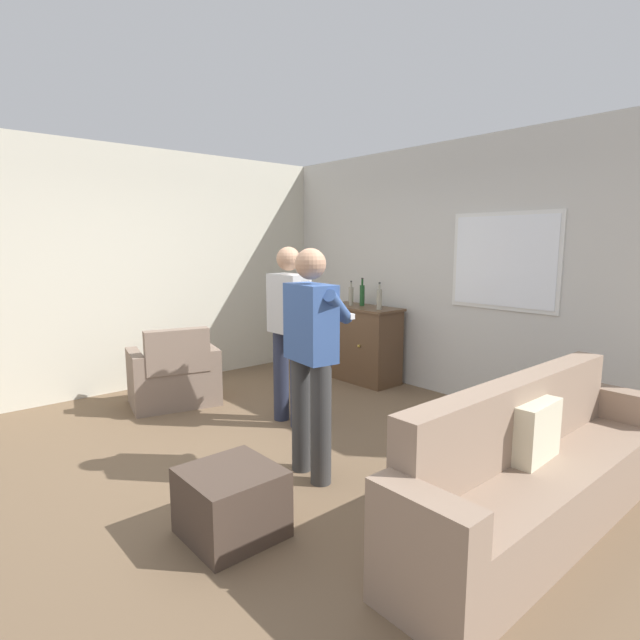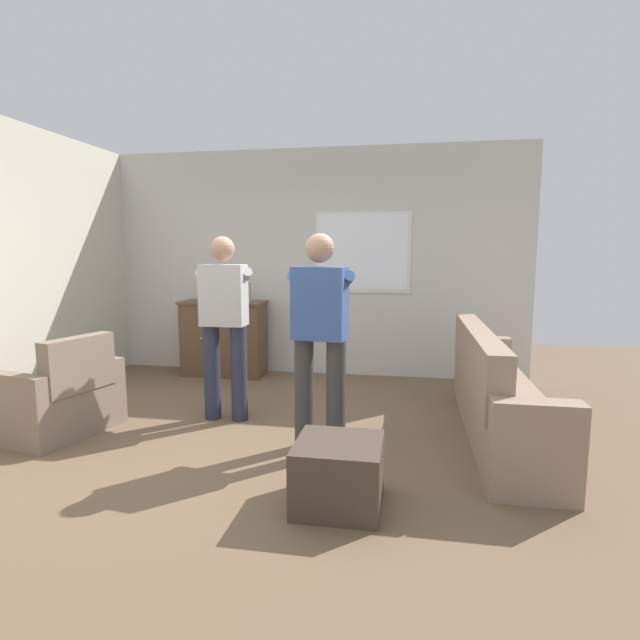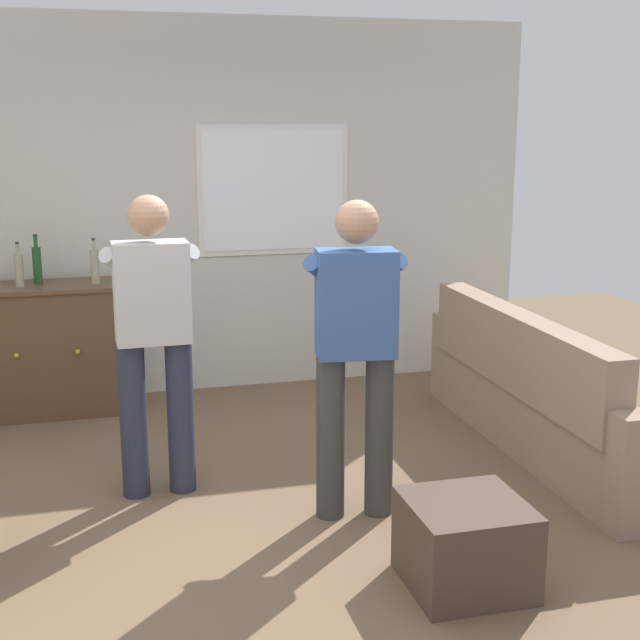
{
  "view_description": "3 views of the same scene",
  "coord_description": "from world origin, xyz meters",
  "px_view_note": "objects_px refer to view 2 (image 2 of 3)",
  "views": [
    {
      "loc": [
        3.18,
        -2.09,
        1.72
      ],
      "look_at": [
        0.43,
        0.29,
        1.15
      ],
      "focal_mm": 28.0,
      "sensor_mm": 36.0,
      "label": 1
    },
    {
      "loc": [
        1.17,
        -3.55,
        1.54
      ],
      "look_at": [
        0.5,
        0.17,
        1.02
      ],
      "focal_mm": 28.0,
      "sensor_mm": 36.0,
      "label": 2
    },
    {
      "loc": [
        -0.81,
        -4.08,
        2.09
      ],
      "look_at": [
        0.31,
        0.15,
        1.08
      ],
      "focal_mm": 50.0,
      "sensor_mm": 36.0,
      "label": 3
    }
  ],
  "objects_px": {
    "couch": "(496,395)",
    "sideboard_cabinet": "(224,338)",
    "bottle_liquor_amber": "(249,292)",
    "armchair": "(62,400)",
    "bottle_spirits_clear": "(210,291)",
    "person_standing_right": "(320,332)",
    "ottoman": "(339,474)",
    "bottle_wine_green": "(222,290)",
    "person_standing_left": "(225,319)"
  },
  "relations": [
    {
      "from": "ottoman",
      "to": "bottle_liquor_amber",
      "type": "bearing_deg",
      "value": 117.48
    },
    {
      "from": "couch",
      "to": "bottle_spirits_clear",
      "type": "height_order",
      "value": "bottle_spirits_clear"
    },
    {
      "from": "couch",
      "to": "ottoman",
      "type": "xyz_separation_m",
      "value": [
        -1.14,
        -1.44,
        -0.13
      ]
    },
    {
      "from": "armchair",
      "to": "bottle_spirits_clear",
      "type": "distance_m",
      "value": 2.35
    },
    {
      "from": "bottle_wine_green",
      "to": "person_standing_left",
      "type": "relative_size",
      "value": 0.21
    },
    {
      "from": "bottle_spirits_clear",
      "to": "person_standing_right",
      "type": "relative_size",
      "value": 0.18
    },
    {
      "from": "armchair",
      "to": "bottle_wine_green",
      "type": "relative_size",
      "value": 2.9
    },
    {
      "from": "couch",
      "to": "sideboard_cabinet",
      "type": "relative_size",
      "value": 2.42
    },
    {
      "from": "couch",
      "to": "sideboard_cabinet",
      "type": "distance_m",
      "value": 3.39
    },
    {
      "from": "bottle_wine_green",
      "to": "ottoman",
      "type": "xyz_separation_m",
      "value": [
        1.92,
        -3.05,
        -0.87
      ]
    },
    {
      "from": "bottle_liquor_amber",
      "to": "armchair",
      "type": "bearing_deg",
      "value": -114.31
    },
    {
      "from": "couch",
      "to": "person_standing_left",
      "type": "relative_size",
      "value": 1.5
    },
    {
      "from": "person_standing_right",
      "to": "bottle_liquor_amber",
      "type": "bearing_deg",
      "value": 121.13
    },
    {
      "from": "sideboard_cabinet",
      "to": "ottoman",
      "type": "height_order",
      "value": "sideboard_cabinet"
    },
    {
      "from": "ottoman",
      "to": "bottle_spirits_clear",
      "type": "bearing_deg",
      "value": 124.4
    },
    {
      "from": "bottle_liquor_amber",
      "to": "person_standing_left",
      "type": "bearing_deg",
      "value": -79.73
    },
    {
      "from": "sideboard_cabinet",
      "to": "bottle_wine_green",
      "type": "bearing_deg",
      "value": 125.67
    },
    {
      "from": "sideboard_cabinet",
      "to": "bottle_wine_green",
      "type": "height_order",
      "value": "bottle_wine_green"
    },
    {
      "from": "couch",
      "to": "person_standing_right",
      "type": "distance_m",
      "value": 1.64
    },
    {
      "from": "bottle_liquor_amber",
      "to": "ottoman",
      "type": "xyz_separation_m",
      "value": [
        1.53,
        -2.94,
        -0.86
      ]
    },
    {
      "from": "sideboard_cabinet",
      "to": "bottle_liquor_amber",
      "type": "relative_size",
      "value": 3.24
    },
    {
      "from": "bottle_spirits_clear",
      "to": "person_standing_left",
      "type": "distance_m",
      "value": 1.76
    },
    {
      "from": "couch",
      "to": "armchair",
      "type": "xyz_separation_m",
      "value": [
        -3.63,
        -0.64,
        -0.05
      ]
    },
    {
      "from": "bottle_wine_green",
      "to": "ottoman",
      "type": "height_order",
      "value": "bottle_wine_green"
    },
    {
      "from": "bottle_wine_green",
      "to": "bottle_spirits_clear",
      "type": "relative_size",
      "value": 1.13
    },
    {
      "from": "couch",
      "to": "bottle_wine_green",
      "type": "bearing_deg",
      "value": 152.24
    },
    {
      "from": "sideboard_cabinet",
      "to": "bottle_liquor_amber",
      "type": "distance_m",
      "value": 0.69
    },
    {
      "from": "sideboard_cabinet",
      "to": "person_standing_right",
      "type": "height_order",
      "value": "person_standing_right"
    },
    {
      "from": "couch",
      "to": "person_standing_left",
      "type": "bearing_deg",
      "value": -179.09
    },
    {
      "from": "ottoman",
      "to": "person_standing_right",
      "type": "bearing_deg",
      "value": 107.4
    },
    {
      "from": "sideboard_cabinet",
      "to": "person_standing_left",
      "type": "distance_m",
      "value": 1.77
    },
    {
      "from": "bottle_liquor_amber",
      "to": "bottle_spirits_clear",
      "type": "bearing_deg",
      "value": 176.49
    },
    {
      "from": "bottle_liquor_amber",
      "to": "bottle_spirits_clear",
      "type": "xyz_separation_m",
      "value": [
        -0.51,
        0.03,
        -0.0
      ]
    },
    {
      "from": "couch",
      "to": "bottle_spirits_clear",
      "type": "distance_m",
      "value": 3.6
    },
    {
      "from": "sideboard_cabinet",
      "to": "couch",
      "type": "bearing_deg",
      "value": -27.23
    },
    {
      "from": "bottle_wine_green",
      "to": "bottle_liquor_amber",
      "type": "distance_m",
      "value": 0.4
    },
    {
      "from": "bottle_wine_green",
      "to": "bottle_liquor_amber",
      "type": "bearing_deg",
      "value": -15.88
    },
    {
      "from": "armchair",
      "to": "bottle_liquor_amber",
      "type": "relative_size",
      "value": 3.12
    },
    {
      "from": "couch",
      "to": "person_standing_left",
      "type": "height_order",
      "value": "person_standing_left"
    },
    {
      "from": "armchair",
      "to": "person_standing_right",
      "type": "bearing_deg",
      "value": 1.24
    },
    {
      "from": "armchair",
      "to": "person_standing_left",
      "type": "xyz_separation_m",
      "value": [
        1.24,
        0.6,
        0.65
      ]
    },
    {
      "from": "couch",
      "to": "person_standing_right",
      "type": "height_order",
      "value": "person_standing_right"
    },
    {
      "from": "ottoman",
      "to": "bottle_wine_green",
      "type": "bearing_deg",
      "value": 122.15
    },
    {
      "from": "person_standing_right",
      "to": "bottle_wine_green",
      "type": "bearing_deg",
      "value": 126.87
    },
    {
      "from": "armchair",
      "to": "bottle_spirits_clear",
      "type": "height_order",
      "value": "bottle_spirits_clear"
    },
    {
      "from": "sideboard_cabinet",
      "to": "person_standing_left",
      "type": "xyz_separation_m",
      "value": [
        0.63,
        -1.59,
        0.47
      ]
    },
    {
      "from": "armchair",
      "to": "person_standing_right",
      "type": "xyz_separation_m",
      "value": [
        2.23,
        0.05,
        0.65
      ]
    },
    {
      "from": "armchair",
      "to": "bottle_spirits_clear",
      "type": "xyz_separation_m",
      "value": [
        0.46,
        2.17,
        0.77
      ]
    },
    {
      "from": "ottoman",
      "to": "person_standing_right",
      "type": "relative_size",
      "value": 0.31
    },
    {
      "from": "person_standing_left",
      "to": "bottle_liquor_amber",
      "type": "bearing_deg",
      "value": 100.27
    }
  ]
}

